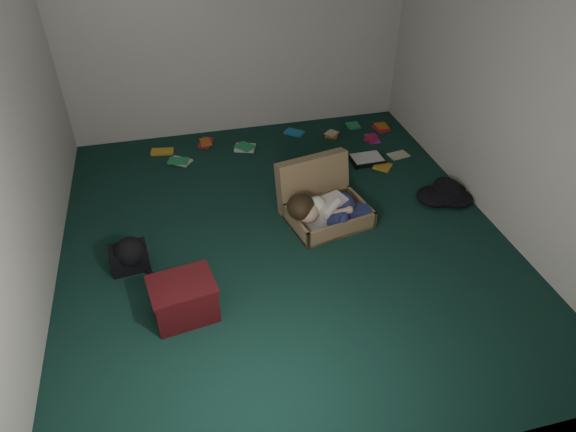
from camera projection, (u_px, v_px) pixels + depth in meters
name	position (u px, v px, depth m)	size (l,w,h in m)	color
floor	(284.00, 237.00, 4.77)	(4.50, 4.50, 0.00)	#113129
wall_back	(236.00, 23.00, 5.74)	(4.50, 4.50, 0.00)	silver
wall_front	(404.00, 322.00, 2.25)	(4.50, 4.50, 0.00)	silver
wall_left	(7.00, 137.00, 3.61)	(4.50, 4.50, 0.00)	silver
wall_right	(510.00, 83.00, 4.38)	(4.50, 4.50, 0.00)	silver
suitcase	(322.00, 201.00, 4.95)	(0.87, 0.85, 0.54)	#927650
person	(327.00, 209.00, 4.78)	(0.82, 0.40, 0.34)	silver
maroon_bin	(184.00, 299.00, 3.91)	(0.54, 0.45, 0.33)	#440D11
backpack	(129.00, 257.00, 4.37)	(0.39, 0.31, 0.24)	black
clothing_pile	(443.00, 196.00, 5.20)	(0.41, 0.34, 0.13)	black
paper_tray	(367.00, 159.00, 5.85)	(0.38, 0.29, 0.05)	black
book_scatter	(302.00, 144.00, 6.17)	(2.94, 1.26, 0.02)	gold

